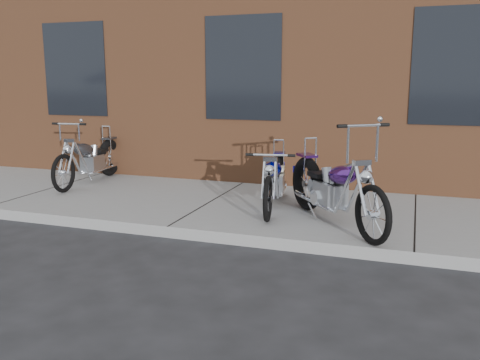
% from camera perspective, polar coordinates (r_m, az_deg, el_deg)
% --- Properties ---
extents(ground, '(120.00, 120.00, 0.00)m').
position_cam_1_polar(ground, '(6.63, -8.13, -6.45)').
color(ground, black).
rests_on(ground, ground).
extents(sidewalk, '(22.00, 3.00, 0.15)m').
position_cam_1_polar(sidewalk, '(7.92, -3.20, -2.88)').
color(sidewalk, gray).
rests_on(sidewalk, ground).
extents(building_brick, '(22.00, 10.00, 8.00)m').
position_cam_1_polar(building_brick, '(14.06, 7.30, 19.26)').
color(building_brick, brown).
rests_on(building_brick, ground).
extents(chopper_purple, '(1.57, 1.98, 1.35)m').
position_cam_1_polar(chopper_purple, '(6.66, 10.47, -1.23)').
color(chopper_purple, black).
rests_on(chopper_purple, sidewalk).
extents(chopper_blue, '(0.58, 2.12, 0.93)m').
position_cam_1_polar(chopper_blue, '(7.45, 3.88, -0.17)').
color(chopper_blue, black).
rests_on(chopper_blue, sidewalk).
extents(chopper_third, '(0.55, 2.25, 1.14)m').
position_cam_1_polar(chopper_third, '(9.61, -16.49, 2.08)').
color(chopper_third, black).
rests_on(chopper_third, sidewalk).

